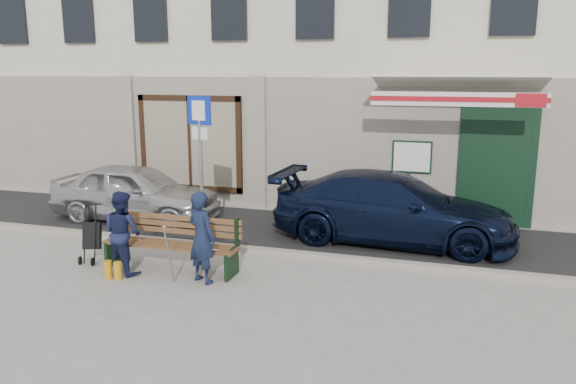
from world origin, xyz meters
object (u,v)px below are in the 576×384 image
at_px(bench, 168,244).
at_px(man, 202,237).
at_px(woman, 123,232).
at_px(car_navy, 393,208).
at_px(parking_sign, 200,146).
at_px(stroller, 92,237).
at_px(car_silver, 136,192).

relative_size(bench, man, 1.60).
bearing_deg(man, woman, 22.96).
bearing_deg(woman, bench, -133.78).
bearing_deg(bench, man, -23.46).
bearing_deg(woman, man, -161.61).
bearing_deg(car_navy, parking_sign, 114.00).
bearing_deg(stroller, bench, -17.90).
relative_size(car_navy, stroller, 4.57).
distance_m(bench, woman, 0.78).
height_order(man, stroller, man).
distance_m(car_silver, stroller, 2.86).
xyz_separation_m(woman, stroller, (-0.85, 0.31, -0.24)).
distance_m(parking_sign, bench, 2.06).
height_order(car_navy, woman, woman).
bearing_deg(man, car_silver, -21.57).
bearing_deg(parking_sign, stroller, -121.35).
bearing_deg(man, car_navy, -107.69).
bearing_deg(bench, car_navy, 38.58).
distance_m(parking_sign, woman, 2.24).
xyz_separation_m(bench, woman, (-0.65, -0.35, 0.25)).
distance_m(car_navy, parking_sign, 3.96).
bearing_deg(woman, parking_sign, -91.55).
distance_m(bench, man, 0.92).
xyz_separation_m(parking_sign, man, (0.82, -1.74, -1.21)).
distance_m(bench, stroller, 1.50).
bearing_deg(man, parking_sign, -41.93).
height_order(bench, man, man).
bearing_deg(woman, car_silver, -43.14).
bearing_deg(stroller, car_navy, 10.25).
bearing_deg(car_navy, man, 141.92).
relative_size(parking_sign, stroller, 2.79).
relative_size(parking_sign, man, 1.93).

